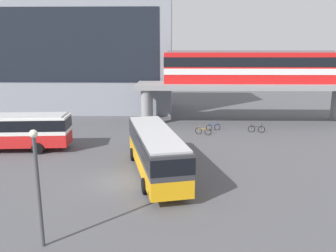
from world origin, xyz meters
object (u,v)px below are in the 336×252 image
bus_main (155,148)px  bicycle_blue (213,127)px  bus_secondary (5,129)px  bicycle_orange (203,131)px  station_building (66,52)px  bicycle_black (256,129)px  train (248,67)px

bus_main → bicycle_blue: bearing=67.5°
bus_secondary → bicycle_orange: size_ratio=6.77×
station_building → bicycle_black: station_building is taller
train → bus_secondary: (-23.53, -12.35, -4.80)m
station_building → bicycle_orange: bearing=-38.9°
bus_main → bicycle_orange: bus_main is taller
bicycle_blue → station_building: bearing=146.5°
station_building → bus_secondary: 22.26m
station_building → bus_secondary: station_building is taller
bus_secondary → bicycle_orange: bearing=18.8°
bus_main → bicycle_orange: bearing=69.5°
bicycle_black → bicycle_blue: size_ratio=1.05×
bicycle_orange → bus_secondary: bearing=-161.2°
station_building → bicycle_blue: bearing=-33.5°
bicycle_blue → bicycle_black: bearing=-9.3°
station_building → train: station_building is taller
station_building → bicycle_blue: station_building is taller
bicycle_black → bicycle_blue: (-4.58, 0.75, 0.00)m
bicycle_blue → bus_secondary: bearing=-157.4°
bus_main → bicycle_blue: 14.78m
bus_main → bicycle_blue: (5.63, 13.57, -1.63)m
bus_secondary → bicycle_blue: bearing=22.6°
station_building → bus_secondary: bearing=-87.3°
station_building → train: 26.14m
bus_secondary → bicycle_black: 24.84m
bus_main → bicycle_orange: size_ratio=6.85×
bus_secondary → bicycle_black: bearing=16.9°
train → bicycle_blue: bearing=-135.0°
bicycle_orange → bus_main: bearing=-110.5°
bus_secondary → bicycle_orange: bus_secondary is taller
bus_secondary → bicycle_blue: size_ratio=6.68×
train → bus_main: (-10.02, -17.96, -4.80)m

